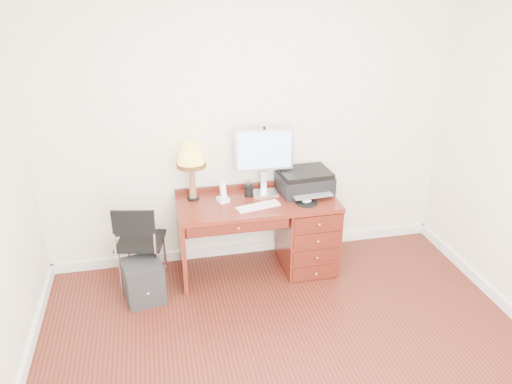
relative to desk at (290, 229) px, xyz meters
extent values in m
plane|color=#3E150E|center=(-0.32, -1.40, -0.41)|extent=(4.00, 4.00, 0.00)
plane|color=white|center=(-0.32, 0.35, 0.94)|extent=(4.00, 0.00, 4.00)
cube|color=white|center=(-0.32, 0.33, -0.36)|extent=(4.00, 0.03, 0.10)
cube|color=maroon|center=(-0.32, -0.01, 0.32)|extent=(1.50, 0.65, 0.04)
cube|color=maroon|center=(0.18, -0.01, -0.06)|extent=(0.50, 0.61, 0.71)
cube|color=maroon|center=(-1.05, -0.01, -0.06)|extent=(0.04, 0.61, 0.71)
cube|color=#551A11|center=(-0.56, 0.29, 0.05)|extent=(0.96, 0.03, 0.39)
cube|color=#551A11|center=(-0.56, -0.31, 0.25)|extent=(0.91, 0.03, 0.09)
sphere|color=#BF8C3F|center=(0.18, -0.34, -0.06)|extent=(0.03, 0.03, 0.03)
cube|color=silver|center=(-0.22, 0.15, 0.35)|extent=(0.25, 0.19, 0.02)
cube|color=silver|center=(-0.22, 0.20, 0.45)|extent=(0.06, 0.04, 0.20)
cube|color=silver|center=(-0.22, 0.18, 0.78)|extent=(0.56, 0.07, 0.40)
cube|color=#4C8CF2|center=(-0.22, 0.15, 0.78)|extent=(0.51, 0.02, 0.36)
cube|color=white|center=(-0.34, -0.13, 0.34)|extent=(0.42, 0.21, 0.02)
cylinder|color=black|center=(0.11, -0.14, 0.34)|extent=(0.21, 0.21, 0.01)
ellipsoid|color=white|center=(0.11, -0.14, 0.36)|extent=(0.09, 0.06, 0.04)
cube|color=black|center=(0.17, 0.11, 0.43)|extent=(0.52, 0.42, 0.18)
cube|color=black|center=(0.17, 0.11, 0.54)|extent=(0.50, 0.40, 0.04)
cylinder|color=black|center=(-0.91, 0.17, 0.35)|extent=(0.11, 0.11, 0.02)
cone|color=brown|center=(-0.91, 0.17, 0.52)|extent=(0.07, 0.07, 0.33)
cone|color=#F2C84C|center=(-0.91, 0.17, 0.79)|extent=(0.27, 0.27, 0.21)
cylinder|color=#593814|center=(-0.91, 0.17, 0.69)|extent=(0.27, 0.27, 0.04)
cube|color=white|center=(-0.64, 0.05, 0.36)|extent=(0.12, 0.12, 0.04)
cube|color=white|center=(-0.64, 0.05, 0.46)|extent=(0.07, 0.08, 0.16)
cylinder|color=black|center=(-0.38, 0.12, 0.39)|extent=(0.09, 0.09, 0.11)
cube|color=black|center=(-1.42, -0.01, 0.05)|extent=(0.48, 0.48, 0.03)
cube|color=black|center=(-1.42, -0.21, 0.33)|extent=(0.37, 0.10, 0.24)
cylinder|color=silver|center=(-1.60, 0.16, -0.18)|extent=(0.02, 0.02, 0.46)
cylinder|color=silver|center=(-1.25, 0.16, -0.18)|extent=(0.02, 0.02, 0.46)
cylinder|color=silver|center=(-1.60, -0.19, -0.18)|extent=(0.02, 0.02, 0.46)
cylinder|color=silver|center=(-1.25, -0.19, -0.18)|extent=(0.02, 0.02, 0.46)
cylinder|color=silver|center=(-1.60, -0.21, 0.25)|extent=(0.02, 0.02, 0.41)
cylinder|color=silver|center=(-1.25, -0.21, 0.25)|extent=(0.02, 0.02, 0.41)
cube|color=black|center=(-1.43, -0.27, -0.22)|extent=(0.39, 0.39, 0.38)
camera|label=1|loc=(-1.22, -4.12, 2.37)|focal=35.00mm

